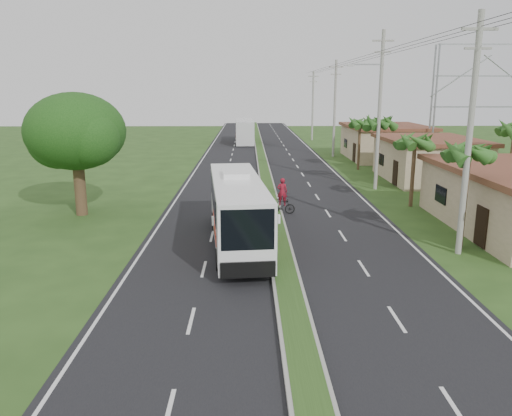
{
  "coord_description": "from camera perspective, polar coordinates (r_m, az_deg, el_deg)",
  "views": [
    {
      "loc": [
        -1.55,
        -20.58,
        7.61
      ],
      "look_at": [
        -1.16,
        4.01,
        1.8
      ],
      "focal_mm": 35.0,
      "sensor_mm": 36.0,
      "label": 1
    }
  ],
  "objects": [
    {
      "name": "palm_verge_c",
      "position": [
        40.99,
        13.9,
        9.43
      ],
      "size": [
        2.4,
        2.4,
        5.85
      ],
      "color": "#473321",
      "rests_on": "ground"
    },
    {
      "name": "median_strip",
      "position": [
        41.3,
        1.25,
        2.82
      ],
      "size": [
        1.2,
        160.0,
        0.18
      ],
      "color": "gray",
      "rests_on": "ground"
    },
    {
      "name": "lane_edge_right",
      "position": [
        42.11,
        10.41,
        2.66
      ],
      "size": [
        0.12,
        160.0,
        0.01
      ],
      "primitive_type": "cube",
      "color": "silver",
      "rests_on": "ground"
    },
    {
      "name": "lane_edge_left",
      "position": [
        41.61,
        -8.02,
        2.62
      ],
      "size": [
        0.12,
        160.0,
        0.01
      ],
      "primitive_type": "cube",
      "color": "silver",
      "rests_on": "ground"
    },
    {
      "name": "shop_mid",
      "position": [
        45.7,
        19.07,
        5.33
      ],
      "size": [
        7.6,
        10.6,
        3.67
      ],
      "color": "tan",
      "rests_on": "ground"
    },
    {
      "name": "utility_pole_a",
      "position": [
        24.79,
        23.22,
        7.75
      ],
      "size": [
        1.6,
        0.28,
        11.0
      ],
      "color": "gray",
      "rests_on": "ground"
    },
    {
      "name": "billboard_lattice",
      "position": [
        55.8,
        24.55,
        11.32
      ],
      "size": [
        10.18,
        1.18,
        12.07
      ],
      "color": "gray",
      "rests_on": "ground"
    },
    {
      "name": "road_asphalt",
      "position": [
        41.32,
        1.25,
        2.69
      ],
      "size": [
        14.0,
        160.0,
        0.02
      ],
      "primitive_type": "cube",
      "color": "black",
      "rests_on": "ground"
    },
    {
      "name": "shade_tree",
      "position": [
        32.47,
        -20.1,
        7.93
      ],
      "size": [
        6.3,
        6.0,
        7.54
      ],
      "color": "#473321",
      "rests_on": "ground"
    },
    {
      "name": "coach_bus_main",
      "position": [
        24.81,
        -2.16,
        0.18
      ],
      "size": [
        3.36,
        11.34,
        3.61
      ],
      "rotation": [
        0.0,
        0.0,
        0.09
      ],
      "color": "white",
      "rests_on": "ground"
    },
    {
      "name": "palm_verge_b",
      "position": [
        34.53,
        17.72,
        7.26
      ],
      "size": [
        2.4,
        2.4,
        5.05
      ],
      "color": "#473321",
      "rests_on": "ground"
    },
    {
      "name": "palm_verge_a",
      "position": [
        25.99,
        23.16,
        5.89
      ],
      "size": [
        2.4,
        2.4,
        5.45
      ],
      "color": "#473321",
      "rests_on": "ground"
    },
    {
      "name": "ground",
      "position": [
        22.0,
        3.2,
        -6.97
      ],
      "size": [
        180.0,
        180.0,
        0.0
      ],
      "primitive_type": "plane",
      "color": "#274519",
      "rests_on": "ground"
    },
    {
      "name": "palm_verge_d",
      "position": [
        49.87,
        11.81,
        9.5
      ],
      "size": [
        2.4,
        2.4,
        5.25
      ],
      "color": "#473321",
      "rests_on": "ground"
    },
    {
      "name": "utility_pole_b",
      "position": [
        39.88,
        13.89,
        10.97
      ],
      "size": [
        3.2,
        0.28,
        12.0
      ],
      "color": "gray",
      "rests_on": "ground"
    },
    {
      "name": "utility_pole_d",
      "position": [
        79.25,
        6.5,
        11.63
      ],
      "size": [
        1.6,
        0.28,
        10.5
      ],
      "color": "gray",
      "rests_on": "ground"
    },
    {
      "name": "shop_far",
      "position": [
        58.95,
        14.5,
        7.35
      ],
      "size": [
        8.6,
        11.6,
        3.82
      ],
      "color": "tan",
      "rests_on": "ground"
    },
    {
      "name": "coach_bus_far",
      "position": [
        74.39,
        -1.31,
        8.9
      ],
      "size": [
        2.77,
        11.64,
        3.38
      ],
      "rotation": [
        0.0,
        0.0,
        0.02
      ],
      "color": "silver",
      "rests_on": "ground"
    },
    {
      "name": "utility_pole_c",
      "position": [
        59.47,
        8.99,
        11.27
      ],
      "size": [
        1.6,
        0.28,
        11.0
      ],
      "color": "gray",
      "rests_on": "ground"
    },
    {
      "name": "motorcyclist",
      "position": [
        31.36,
        3.0,
        0.84
      ],
      "size": [
        1.64,
        0.54,
        2.3
      ],
      "rotation": [
        0.0,
        0.0,
        -0.05
      ],
      "color": "black",
      "rests_on": "ground"
    }
  ]
}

